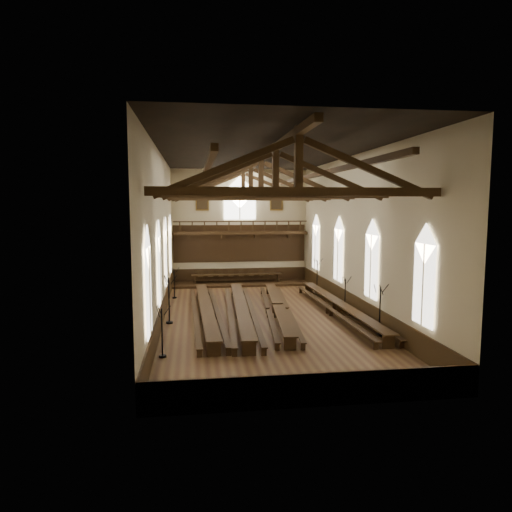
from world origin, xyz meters
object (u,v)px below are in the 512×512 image
at_px(candelabrum_right_mid, 345,301).
at_px(high_table, 237,275).
at_px(refectory_row_c, 278,307).
at_px(dais, 237,283).
at_px(refectory_row_a, 206,309).
at_px(refectory_row_d, 339,305).
at_px(candelabrum_left_mid, 169,309).
at_px(candelabrum_left_far, 174,289).
at_px(refectory_row_b, 241,308).
at_px(candelabrum_right_far, 317,282).
at_px(candelabrum_right_near, 380,320).
at_px(candelabrum_left_near, 162,342).

bearing_deg(candelabrum_right_mid, high_table, 118.42).
xyz_separation_m(refectory_row_c, dais, (-1.53, 11.41, -0.45)).
relative_size(refectory_row_a, candelabrum_right_mid, 6.43).
distance_m(refectory_row_d, candelabrum_left_mid, 10.56).
relative_size(refectory_row_d, candelabrum_left_far, 6.39).
height_order(refectory_row_b, candelabrum_right_far, candelabrum_right_far).
distance_m(refectory_row_a, candelabrum_right_near, 10.27).
height_order(refectory_row_b, refectory_row_c, refectory_row_b).
bearing_deg(high_table, dais, 92.68).
xyz_separation_m(refectory_row_d, candelabrum_right_mid, (0.58, 0.61, 0.13)).
xyz_separation_m(dais, candelabrum_left_near, (-5.12, -18.46, 0.63)).
bearing_deg(refectory_row_b, candelabrum_right_mid, 5.25).
bearing_deg(candelabrum_right_mid, candelabrum_right_far, 90.00).
relative_size(candelabrum_left_near, candelabrum_right_mid, 1.03).
distance_m(refectory_row_b, refectory_row_c, 2.38).
relative_size(refectory_row_d, candelabrum_left_mid, 5.17).
distance_m(high_table, candelabrum_right_mid, 12.56).
xyz_separation_m(high_table, candelabrum_right_near, (5.98, -16.60, 0.03)).
bearing_deg(candelabrum_right_far, refectory_row_a, -140.76).
relative_size(refectory_row_a, candelabrum_right_near, 5.36).
distance_m(refectory_row_c, refectory_row_d, 3.87).
xyz_separation_m(candelabrum_left_mid, candelabrum_right_near, (11.10, -4.12, -0.02)).
height_order(candelabrum_right_near, candelabrum_right_mid, candelabrum_right_near).
bearing_deg(candelabrum_left_mid, high_table, 67.67).
xyz_separation_m(refectory_row_a, candelabrum_right_near, (8.96, -5.01, 0.26)).
height_order(candelabrum_left_mid, candelabrum_right_near, candelabrum_left_mid).
bearing_deg(refectory_row_c, candelabrum_right_far, 58.13).
height_order(candelabrum_left_mid, candelabrum_right_mid, candelabrum_left_mid).
bearing_deg(candelabrum_right_mid, candelabrum_left_mid, -172.65).
xyz_separation_m(candelabrum_right_near, candelabrum_right_far, (0.00, 12.33, -0.03)).
relative_size(refectory_row_b, refectory_row_d, 1.02).
relative_size(refectory_row_c, candelabrum_right_mid, 6.24).
bearing_deg(candelabrum_left_mid, candelabrum_right_far, 36.48).
bearing_deg(candelabrum_left_near, high_table, 74.49).
bearing_deg(candelabrum_left_far, refectory_row_d, -31.54).
bearing_deg(dais, candelabrum_left_far, -134.57).
height_order(refectory_row_a, candelabrum_right_near, candelabrum_right_near).
bearing_deg(dais, high_table, -87.32).
distance_m(refectory_row_d, high_table, 12.85).
distance_m(refectory_row_c, candelabrum_right_mid, 4.46).
relative_size(refectory_row_c, refectory_row_d, 0.98).
xyz_separation_m(refectory_row_a, dais, (2.98, 11.58, -0.49)).
relative_size(refectory_row_b, refectory_row_c, 1.04).
bearing_deg(dais, candelabrum_left_near, -105.51).
height_order(high_table, candelabrum_right_near, candelabrum_right_near).
xyz_separation_m(refectory_row_b, candelabrum_left_mid, (-4.29, -0.81, 0.27)).
relative_size(high_table, candelabrum_left_near, 3.27).
relative_size(refectory_row_c, dais, 1.27).
height_order(refectory_row_a, refectory_row_b, refectory_row_b).
distance_m(refectory_row_d, candelabrum_right_mid, 0.85).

